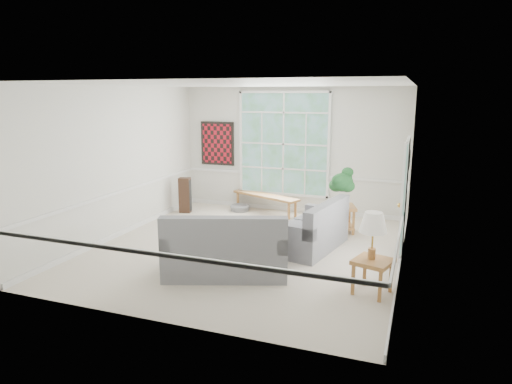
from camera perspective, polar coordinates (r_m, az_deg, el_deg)
floor at (r=8.61m, az=-1.09°, el=-7.10°), size 5.50×6.00×0.01m
ceiling at (r=8.13m, az=-1.18°, el=13.33°), size 5.50×6.00×0.02m
wall_back at (r=11.06m, az=4.51°, el=5.20°), size 5.50×0.02×3.00m
wall_front at (r=5.60m, az=-12.28°, el=-1.93°), size 5.50×0.02×3.00m
wall_left at (r=9.57m, az=-16.71°, el=3.63°), size 0.02×6.00×3.00m
wall_right at (r=7.70m, az=18.34°, el=1.55°), size 0.02×6.00×3.00m
window_back at (r=11.06m, az=3.46°, el=6.00°), size 2.30×0.08×2.40m
entry_door at (r=8.37m, az=18.01°, el=-0.75°), size 0.08×0.90×2.10m
door_sidelight at (r=7.74m, az=17.86°, el=-1.02°), size 0.08×0.26×1.90m
wall_art at (r=11.67m, az=-4.86°, el=6.06°), size 0.90×0.06×1.10m
wall_frame_near at (r=9.42m, az=18.50°, el=3.70°), size 0.04×0.26×0.32m
wall_frame_far at (r=9.82m, az=18.58°, el=4.01°), size 0.04×0.26×0.32m
loveseat_right at (r=8.55m, az=6.79°, el=-4.07°), size 1.19×1.83×0.92m
loveseat_front at (r=7.33m, az=-3.81°, el=-6.27°), size 2.15×1.58×1.04m
coffee_table at (r=9.03m, az=-1.73°, el=-4.92°), size 1.02×0.60×0.37m
pewter_bowl at (r=9.02m, az=-1.66°, el=-3.43°), size 0.42×0.42×0.09m
window_bench at (r=11.12m, az=1.19°, el=-1.45°), size 1.85×1.04×0.43m
end_table at (r=9.70m, az=10.53°, el=-3.30°), size 0.72×0.72×0.56m
houseplant at (r=9.46m, az=10.70°, el=0.64°), size 0.67×0.67×0.83m
side_table at (r=6.90m, az=14.32°, el=-10.19°), size 0.63×0.63×0.52m
table_lamp at (r=6.72m, az=14.38°, el=-5.32°), size 0.56×0.56×0.69m
pet_bed at (r=11.31m, az=-2.01°, el=-1.97°), size 0.62×0.62×0.14m
floor_speaker at (r=11.19m, az=-8.87°, el=-0.39°), size 0.30×0.26×0.86m
cat at (r=9.10m, az=7.80°, el=-2.59°), size 0.36×0.33×0.14m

